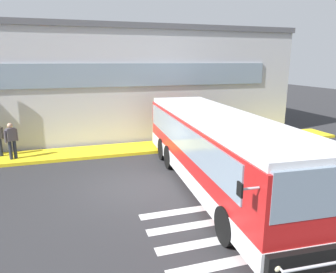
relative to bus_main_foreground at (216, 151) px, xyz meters
The scene contains 6 objects.
ground_plane 3.41m from the bus_main_foreground, 164.86° to the left, with size 80.00×90.00×0.02m, color #2B2B2D.
bay_paint_stripes 3.78m from the bus_main_foreground, 106.82° to the right, with size 4.40×3.96×0.01m.
terminal_building 13.14m from the bus_main_foreground, 106.58° to the left, with size 24.31×13.80×6.47m.
boarding_curb 6.50m from the bus_main_foreground, 118.28° to the left, with size 26.51×2.00×0.15m, color yellow.
bus_main_foreground is the anchor object (origin of this frame).
passenger_by_doorway 9.29m from the bus_main_foreground, 145.05° to the left, with size 0.52×0.39×1.68m.
Camera 1 is at (-1.92, -10.68, 4.53)m, focal length 33.35 mm.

